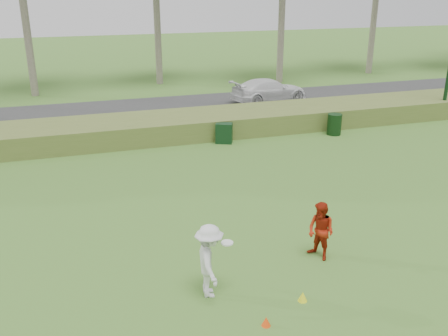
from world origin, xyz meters
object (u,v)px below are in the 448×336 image
object	(u,v)px
player_white	(209,261)
utility_cabinet	(224,133)
trash_bin	(334,124)
cone_yellow	(303,296)
car_right	(269,90)
player_red	(321,231)
cone_orange	(266,321)

from	to	relation	value
player_white	utility_cabinet	distance (m)	11.13
utility_cabinet	trash_bin	size ratio (longest dim) A/B	0.92
cone_yellow	car_right	bearing A→B (deg)	69.48
player_red	trash_bin	xyz separation A→B (m)	(5.81, 9.52, -0.27)
player_white	utility_cabinet	bearing A→B (deg)	-12.49
cone_yellow	car_right	xyz separation A→B (m)	(6.72, 17.95, 0.59)
cone_orange	car_right	size ratio (longest dim) A/B	0.05
player_red	car_right	xyz separation A→B (m)	(5.52, 16.43, -0.04)
cone_orange	trash_bin	bearing A→B (deg)	55.06
player_white	car_right	world-z (taller)	player_white
trash_bin	player_red	bearing A→B (deg)	-121.40
player_white	trash_bin	distance (m)	13.49
player_red	car_right	bearing A→B (deg)	139.04
player_white	car_right	bearing A→B (deg)	-19.59
utility_cabinet	player_white	bearing A→B (deg)	-84.80
player_red	cone_orange	xyz separation A→B (m)	(-2.27, -2.05, -0.64)
player_red	cone_orange	size ratio (longest dim) A/B	7.23
cone_orange	cone_yellow	world-z (taller)	cone_yellow
cone_yellow	trash_bin	distance (m)	13.08
cone_orange	cone_yellow	bearing A→B (deg)	26.31
player_red	trash_bin	size ratio (longest dim) A/B	1.56
player_white	cone_orange	bearing A→B (deg)	-143.95
cone_yellow	car_right	size ratio (longest dim) A/B	0.05
player_white	cone_orange	size ratio (longest dim) A/B	8.18
cone_yellow	trash_bin	size ratio (longest dim) A/B	0.24
player_red	cone_orange	distance (m)	3.12
player_white	player_red	size ratio (longest dim) A/B	1.13
player_red	utility_cabinet	distance (m)	9.85
cone_orange	cone_yellow	size ratio (longest dim) A/B	0.92
utility_cabinet	cone_orange	bearing A→B (deg)	-79.22
player_white	utility_cabinet	world-z (taller)	player_white
player_white	cone_yellow	world-z (taller)	player_white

